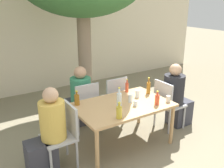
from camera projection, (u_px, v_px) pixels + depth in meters
ground_plane at (121, 143)px, 4.21m from camera, size 30.00×30.00×0.00m
cafe_building_wall at (50, 36)px, 6.35m from camera, size 10.00×0.08×2.80m
dining_table_front at (122, 108)px, 3.99m from camera, size 1.53×0.99×0.72m
patio_chair_0 at (64, 132)px, 3.53m from camera, size 0.44×0.44×0.93m
patio_chair_1 at (167, 102)px, 4.53m from camera, size 0.44×0.44×0.93m
patio_chair_2 at (85, 104)px, 4.46m from camera, size 0.44×0.44×0.93m
patio_chair_3 at (114, 97)px, 4.77m from camera, size 0.44×0.44×0.93m
person_seated_0 at (48, 135)px, 3.40m from camera, size 0.58×0.35×1.22m
person_seated_1 at (176, 98)px, 4.64m from camera, size 0.59×0.38×1.22m
person_seated_2 at (79, 99)px, 4.64m from camera, size 0.37×0.59×1.19m
soda_bottle_0 at (127, 87)px, 4.45m from camera, size 0.06×0.06×0.24m
soda_bottle_1 at (157, 99)px, 3.92m from camera, size 0.07×0.07×0.23m
amber_bottle_2 at (77, 99)px, 3.91m from camera, size 0.08×0.08×0.24m
oil_cruet_3 at (119, 112)px, 3.47m from camera, size 0.08×0.08×0.24m
amber_bottle_4 at (148, 87)px, 4.37m from camera, size 0.07×0.07×0.29m
water_bottle_5 at (119, 100)px, 3.81m from camera, size 0.07×0.07×0.33m
drinking_glass_0 at (131, 99)px, 4.02m from camera, size 0.07×0.07×0.13m
drinking_glass_1 at (135, 103)px, 3.89m from camera, size 0.06×0.06×0.09m
drinking_glass_2 at (137, 94)px, 4.22m from camera, size 0.07×0.07×0.12m
drinking_glass_3 at (168, 99)px, 4.04m from camera, size 0.07×0.07×0.10m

